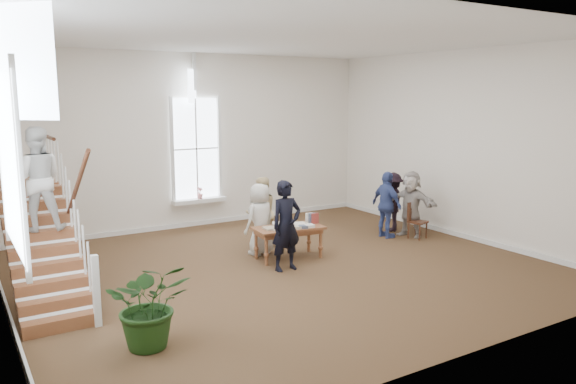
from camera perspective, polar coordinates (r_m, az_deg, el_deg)
ground at (r=11.33m, az=-0.33°, el=-7.79°), size 10.00×10.00×0.00m
room_shell at (r=15.04m, az=-9.06°, el=-1.92°), size 10.49×10.00×10.00m
staircase at (r=10.22m, az=-24.00°, el=-1.21°), size 1.10×4.10×2.92m
library_table at (r=11.86m, az=0.09°, el=-3.93°), size 1.53×0.87×0.75m
police_officer at (r=11.03m, az=-0.18°, el=-3.44°), size 0.67×0.45×1.79m
elderly_woman at (r=12.16m, az=-2.85°, el=-2.77°), size 0.87×0.68×1.56m
person_yellow at (r=12.72m, az=-2.75°, el=-2.09°), size 0.85×0.70×1.61m
woman_cluster_a at (r=13.78m, az=10.00°, el=-1.29°), size 0.41×0.95×1.62m
woman_cluster_b at (r=14.51m, az=10.56°, el=-0.99°), size 1.10×1.05×1.50m
woman_cluster_c at (r=14.03m, az=12.35°, el=-1.18°), size 0.94×1.57×1.62m
floor_plant at (r=8.01m, az=-13.85°, el=-10.98°), size 1.34×1.24×1.24m
side_chair at (r=13.94m, az=12.81°, el=-2.64°), size 0.46×0.46×0.88m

